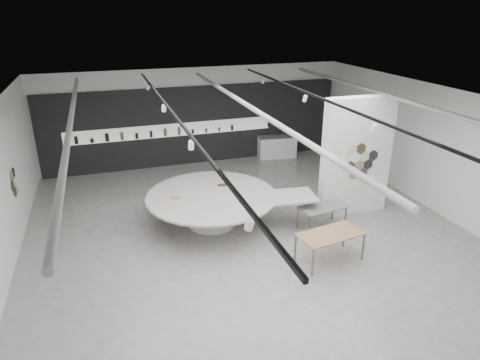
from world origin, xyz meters
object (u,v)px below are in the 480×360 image
object	(u,v)px
partition_column	(356,157)
display_island	(214,205)
kitchen_counter	(277,147)
sample_table_stone	(322,209)
sample_table_wood	(330,236)

from	to	relation	value
partition_column	display_island	world-z (taller)	partition_column
partition_column	kitchen_counter	world-z (taller)	partition_column
partition_column	sample_table_stone	world-z (taller)	partition_column
sample_table_wood	sample_table_stone	bearing A→B (deg)	68.07
sample_table_wood	kitchen_counter	bearing A→B (deg)	76.55
display_island	sample_table_wood	bearing A→B (deg)	-44.93
display_island	sample_table_stone	world-z (taller)	display_island
partition_column	kitchen_counter	distance (m)	5.68
sample_table_wood	kitchen_counter	distance (m)	7.98
partition_column	display_island	distance (m)	4.44
partition_column	sample_table_wood	xyz separation A→B (m)	(-2.03, -2.24, -1.09)
display_island	kitchen_counter	bearing A→B (deg)	57.12
display_island	sample_table_stone	distance (m)	3.09
sample_table_stone	kitchen_counter	size ratio (longest dim) A/B	0.83
sample_table_wood	sample_table_stone	world-z (taller)	sample_table_wood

